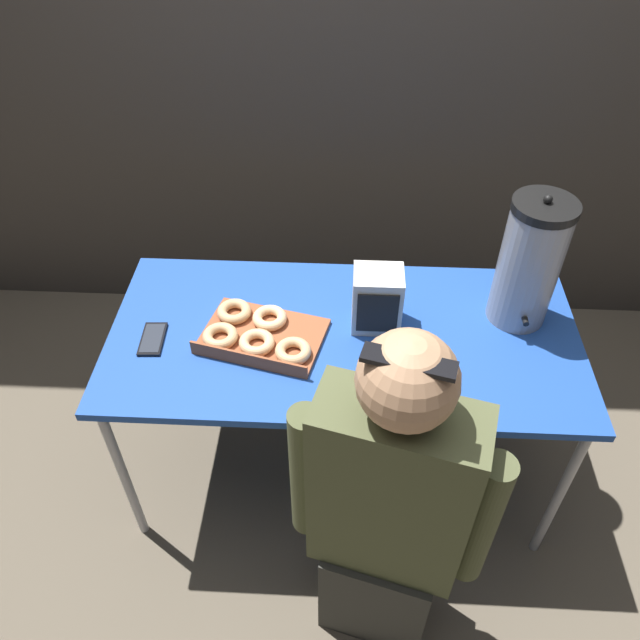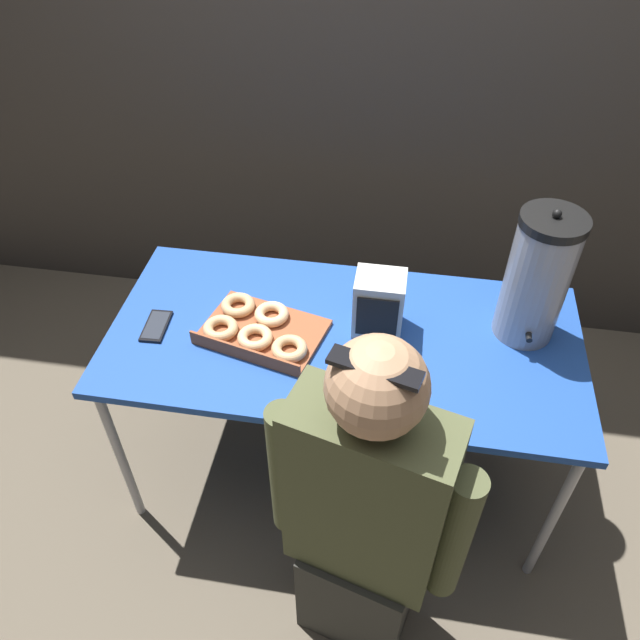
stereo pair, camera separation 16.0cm
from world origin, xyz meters
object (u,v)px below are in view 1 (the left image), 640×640
(cell_phone, at_px, (153,339))
(space_heater, at_px, (377,299))
(coffee_urn, at_px, (529,263))
(donut_box, at_px, (258,334))
(person_seated, at_px, (388,514))

(cell_phone, height_order, space_heater, space_heater)
(coffee_urn, relative_size, cell_phone, 3.11)
(donut_box, distance_m, person_seated, 0.68)
(cell_phone, height_order, person_seated, person_seated)
(coffee_urn, relative_size, person_seated, 0.36)
(donut_box, xyz_separation_m, coffee_urn, (0.84, 0.16, 0.20))
(donut_box, xyz_separation_m, space_heater, (0.38, 0.09, 0.08))
(coffee_urn, xyz_separation_m, space_heater, (-0.47, -0.06, -0.12))
(coffee_urn, distance_m, cell_phone, 1.21)
(cell_phone, distance_m, person_seated, 0.91)
(coffee_urn, bearing_deg, cell_phone, -171.41)
(space_heater, distance_m, person_seated, 0.66)
(person_seated, bearing_deg, donut_box, -37.63)
(coffee_urn, relative_size, space_heater, 2.22)
(cell_phone, distance_m, space_heater, 0.73)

